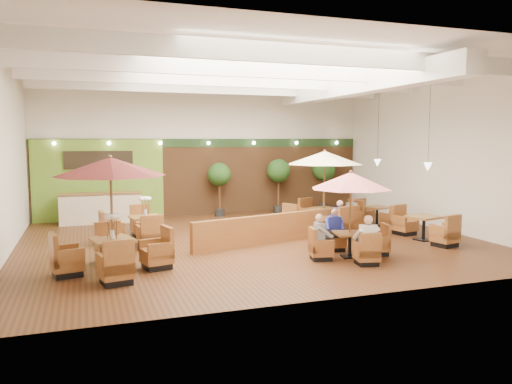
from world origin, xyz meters
name	(u,v)px	position (x,y,z in m)	size (l,w,h in m)	color
room	(248,127)	(0.25, 1.22, 3.63)	(14.04, 14.00, 5.52)	#381E0F
service_counter	(101,208)	(-4.40, 5.10, 0.58)	(3.00, 0.75, 1.18)	beige
booth_divider	(285,227)	(0.95, -0.38, 0.45)	(6.53, 0.18, 0.90)	brown
table_0	(111,194)	(-4.37, -2.44, 1.90)	(2.89, 2.89, 2.84)	brown
table_1	(351,198)	(1.81, -2.94, 1.64)	(2.40, 2.40, 2.38)	brown
table_2	(324,177)	(2.86, 0.69, 1.93)	(2.99, 2.99, 2.86)	brown
table_3	(137,228)	(-3.47, 0.98, 0.46)	(1.91, 2.80, 1.59)	brown
table_4	(424,228)	(5.20, -1.67, 0.38)	(1.06, 2.76, 0.99)	brown
table_5	(377,216)	(5.40, 1.31, 0.34)	(0.96, 2.46, 0.88)	brown
topiary_0	(219,177)	(0.35, 5.30, 1.66)	(0.96, 0.96, 2.23)	black
topiary_1	(279,173)	(3.00, 5.30, 1.75)	(1.01, 1.01, 2.35)	black
topiary_2	(324,172)	(5.16, 5.30, 1.77)	(1.02, 1.02, 2.38)	black
diner_0	(367,235)	(1.81, -3.81, 0.77)	(0.43, 0.35, 0.84)	silver
diner_1	(335,225)	(1.81, -2.08, 0.74)	(0.42, 0.38, 0.75)	#232F97
diner_2	(321,232)	(0.94, -2.94, 0.75)	(0.35, 0.41, 0.78)	gray
diner_3	(339,215)	(2.86, -0.36, 0.75)	(0.42, 0.39, 0.77)	#232F97
diner_4	(351,209)	(3.91, 0.69, 0.73)	(0.37, 0.40, 0.74)	silver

